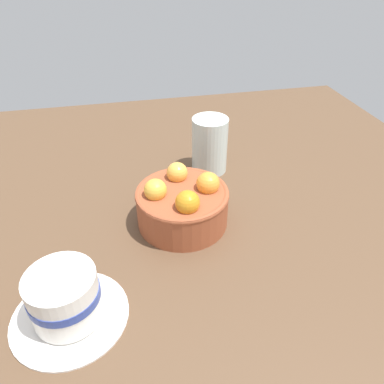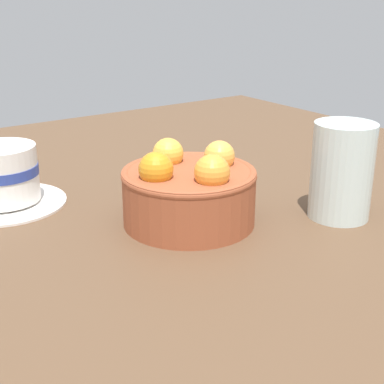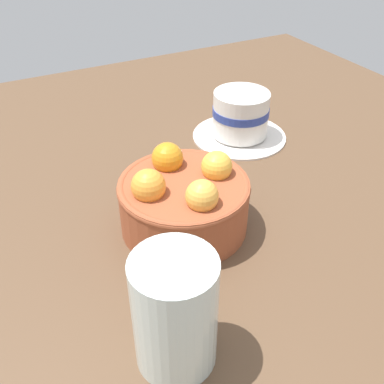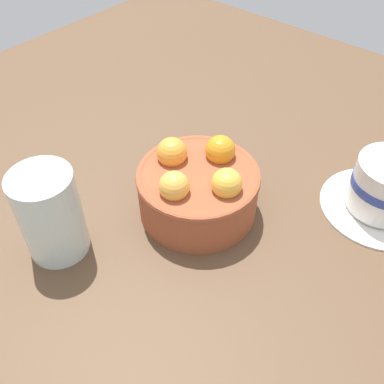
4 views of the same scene
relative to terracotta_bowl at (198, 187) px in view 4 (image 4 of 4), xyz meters
The scene contains 3 objects.
ground_plane 6.04cm from the terracotta_bowl, 45.55° to the left, with size 112.23×116.07×4.27cm, color brown.
terracotta_bowl is the anchor object (origin of this frame).
water_glass 17.65cm from the terracotta_bowl, 29.05° to the right, with size 7.06×7.06×11.16cm, color silver.
Camera 4 is at (29.93, 24.72, 41.28)cm, focal length 40.78 mm.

